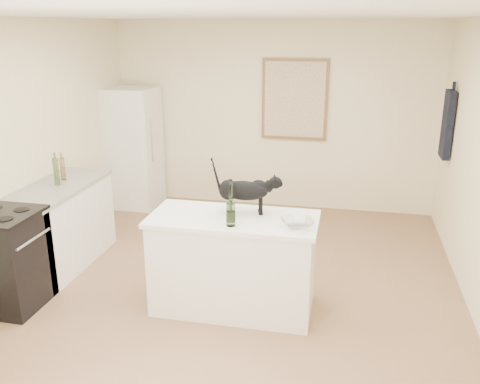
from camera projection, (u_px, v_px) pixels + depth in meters
name	position (u px, v px, depth m)	size (l,w,h in m)	color
floor	(228.00, 295.00, 5.02)	(5.50, 5.50, 0.00)	#8E6A4B
ceiling	(226.00, 15.00, 4.22)	(5.50, 5.50, 0.00)	white
wall_back	(273.00, 117.00, 7.18)	(4.50, 4.50, 0.00)	beige
wall_front	(69.00, 342.00, 2.06)	(4.50, 4.50, 0.00)	beige
wall_left	(6.00, 154.00, 5.07)	(5.50, 5.50, 0.00)	beige
island_base	(234.00, 265.00, 4.68)	(1.44, 0.67, 0.86)	white
island_top	(233.00, 219.00, 4.55)	(1.50, 0.70, 0.04)	white
left_cabinets	(60.00, 227.00, 5.56)	(0.60, 1.40, 0.86)	white
left_countertop	(55.00, 188.00, 5.42)	(0.62, 1.44, 0.04)	gray
stove	(7.00, 261.00, 4.71)	(0.60, 0.60, 0.90)	black
fridge	(133.00, 148.00, 7.33)	(0.68, 0.68, 1.70)	white
artwork_frame	(295.00, 100.00, 7.01)	(0.90, 0.03, 1.10)	brown
artwork_canvas	(294.00, 100.00, 7.00)	(0.82, 0.00, 1.02)	beige
hanging_garment	(447.00, 125.00, 6.06)	(0.08, 0.34, 0.80)	black
black_cat	(244.00, 193.00, 4.56)	(0.55, 0.17, 0.39)	black
wine_bottle	(231.00, 206.00, 4.28)	(0.08, 0.08, 0.36)	#365A24
glass_bowl	(297.00, 223.00, 4.31)	(0.27, 0.27, 0.07)	white
fridge_paper	(156.00, 112.00, 7.16)	(0.00, 0.13, 0.16)	white
counter_bottle_cluster	(59.00, 170.00, 5.49)	(0.10, 0.24, 0.29)	brown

